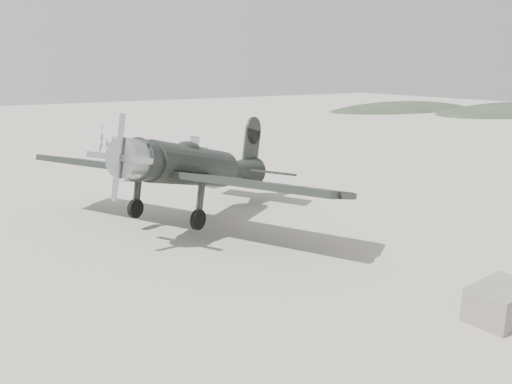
% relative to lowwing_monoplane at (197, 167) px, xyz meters
% --- Properties ---
extents(ground, '(160.00, 160.00, 0.00)m').
position_rel_lowwing_monoplane_xyz_m(ground, '(1.08, -5.19, -2.31)').
color(ground, '#A8A595').
rests_on(ground, ground).
extents(hill_northeast, '(32.00, 16.00, 5.20)m').
position_rel_lowwing_monoplane_xyz_m(hill_northeast, '(51.08, 34.81, -2.31)').
color(hill_northeast, '#2C3829').
rests_on(hill_northeast, ground).
extents(lowwing_monoplane, '(10.59, 12.89, 4.36)m').
position_rel_lowwing_monoplane_xyz_m(lowwing_monoplane, '(0.00, 0.00, 0.00)').
color(lowwing_monoplane, black).
rests_on(lowwing_monoplane, ground).
extents(highwing_monoplane, '(7.13, 9.94, 2.82)m').
position_rel_lowwing_monoplane_xyz_m(highwing_monoplane, '(1.64, 9.97, -0.55)').
color(highwing_monoplane, '#929496').
rests_on(highwing_monoplane, ground).
extents(equipment_block, '(1.90, 1.30, 0.90)m').
position_rel_lowwing_monoplane_xyz_m(equipment_block, '(2.89, -11.62, -1.86)').
color(equipment_block, '#625F5B').
rests_on(equipment_block, ground).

